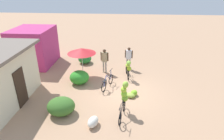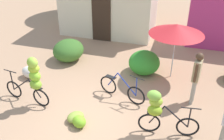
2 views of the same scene
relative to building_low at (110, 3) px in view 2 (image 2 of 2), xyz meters
The scene contains 11 objects.
ground_plane 7.06m from the building_low, 77.45° to the right, with size 60.00×60.00×0.00m, color tan.
building_low is the anchor object (origin of this frame).
hedge_bush_front_left 3.84m from the building_low, 100.43° to the right, with size 1.22×1.38×0.86m, color #3A6926.
hedge_bush_front_right 4.67m from the building_low, 56.62° to the right, with size 1.16×1.24×0.86m, color #308C29.
market_umbrella 5.20m from the building_low, 47.15° to the right, with size 1.88×1.88×2.04m.
bicycle_leftmost 6.74m from the building_low, 93.17° to the right, with size 1.68×0.47×1.71m.
bicycle_near_pile 6.13m from the building_low, 69.45° to the right, with size 1.63×0.59×0.99m.
bicycle_center_loaded 7.73m from the building_low, 63.48° to the right, with size 1.61×0.46×1.35m.
banana_pile_on_ground 7.39m from the building_low, 80.42° to the right, with size 0.78×0.79×0.34m.
produce_sack 5.68m from the building_low, 105.03° to the right, with size 0.70×0.44×0.44m, color silver.
person_vendor 6.78m from the building_low, 50.47° to the right, with size 0.27×0.57×1.75m.
Camera 2 is at (2.25, -5.53, 5.02)m, focal length 41.24 mm.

